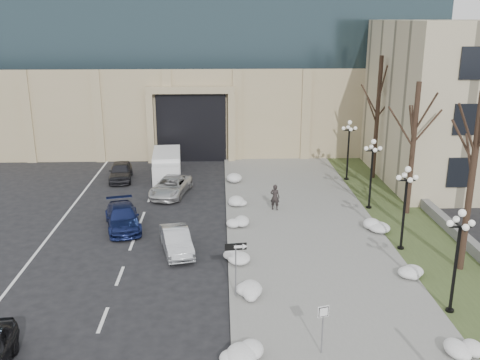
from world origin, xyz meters
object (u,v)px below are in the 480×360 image
object	(u,v)px
car_b	(176,241)
box_truck	(167,166)
one_way_sign	(240,253)
lamppost_b	(405,197)
lamppost_c	(372,165)
pedestrian	(275,197)
keep_sign	(323,320)
lamppost_d	(349,142)
lamppost_a	(458,248)
car_c	(123,217)
car_e	(121,171)
car_d	(171,186)

from	to	relation	value
car_b	box_truck	xyz separation A→B (m)	(-1.85, 14.32, 0.28)
one_way_sign	lamppost_b	bearing A→B (deg)	21.45
car_b	lamppost_c	size ratio (longest dim) A/B	0.83
car_b	pedestrian	bearing A→B (deg)	32.83
pedestrian	keep_sign	distance (m)	15.66
one_way_sign	lamppost_d	bearing A→B (deg)	56.13
lamppost_a	lamppost_b	distance (m)	6.50
car_c	keep_sign	xyz separation A→B (m)	(9.64, -13.11, 0.86)
car_b	lamppost_b	xyz separation A→B (m)	(12.21, -0.23, 2.42)
box_truck	one_way_sign	distance (m)	20.16
car_b	keep_sign	bearing A→B (deg)	-70.26
box_truck	one_way_sign	world-z (taller)	one_way_sign
car_e	lamppost_a	xyz separation A→B (m)	(17.58, -20.33, 2.36)
car_e	pedestrian	bearing A→B (deg)	-39.68
car_c	car_e	distance (m)	10.19
keep_sign	lamppost_d	world-z (taller)	lamppost_d
car_d	lamppost_d	distance (m)	13.91
car_b	lamppost_a	bearing A→B (deg)	-41.94
car_d	box_truck	xyz separation A→B (m)	(-0.70, 4.61, 0.27)
car_c	box_truck	bearing A→B (deg)	66.61
pedestrian	lamppost_b	world-z (taller)	lamppost_b
lamppost_d	keep_sign	bearing A→B (deg)	-105.23
lamppost_b	car_d	bearing A→B (deg)	143.32
lamppost_a	lamppost_d	distance (m)	19.50
car_d	lamppost_c	bearing A→B (deg)	-2.62
car_e	one_way_sign	bearing A→B (deg)	-71.62
car_d	keep_sign	world-z (taller)	keep_sign
keep_sign	lamppost_b	world-z (taller)	lamppost_b
one_way_sign	lamppost_b	xyz separation A→B (m)	(8.99, 4.92, 0.83)
car_b	one_way_sign	xyz separation A→B (m)	(3.22, -5.15, 1.59)
car_b	lamppost_d	size ratio (longest dim) A/B	0.83
car_e	keep_sign	distance (m)	25.84
car_c	car_d	world-z (taller)	car_c
one_way_sign	lamppost_a	size ratio (longest dim) A/B	0.57
lamppost_a	lamppost_c	world-z (taller)	same
lamppost_b	lamppost_d	world-z (taller)	same
keep_sign	lamppost_c	xyz separation A→B (m)	(6.07, 15.79, 1.54)
keep_sign	lamppost_d	bearing A→B (deg)	58.39
car_b	keep_sign	xyz separation A→B (m)	(6.14, -9.52, 0.88)
keep_sign	lamppost_d	xyz separation A→B (m)	(6.07, 22.29, 1.54)
box_truck	car_e	bearing A→B (deg)	-172.55
lamppost_d	lamppost_a	bearing A→B (deg)	-90.00
lamppost_c	car_b	bearing A→B (deg)	-152.81
pedestrian	lamppost_b	bearing A→B (deg)	156.07
keep_sign	lamppost_c	world-z (taller)	lamppost_c
keep_sign	lamppost_c	size ratio (longest dim) A/B	0.44
lamppost_c	lamppost_d	distance (m)	6.50
car_d	car_b	bearing A→B (deg)	-71.43
one_way_sign	pedestrian	bearing A→B (deg)	69.21
car_e	lamppost_d	bearing A→B (deg)	-8.96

